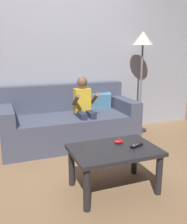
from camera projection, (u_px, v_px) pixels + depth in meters
The scene contains 8 objects.
ground_plane at pixel (98, 180), 2.54m from camera, with size 9.59×9.59×0.00m, color olive.
wall_back at pixel (58, 52), 3.64m from camera, with size 4.80×0.05×2.50m, color #999EA8.
couch at pixel (69, 123), 3.53m from camera, with size 1.82×0.80×0.79m.
person_seated_on_couch at pixel (84, 107), 3.37m from camera, with size 0.31×0.38×0.93m.
coffee_table at pixel (114, 156), 2.30m from camera, with size 0.79×0.53×0.41m.
game_remote_black_near_edge at pixel (137, 146), 2.31m from camera, with size 0.14×0.08×0.03m.
nunchuk_red at pixel (119, 142), 2.39m from camera, with size 0.10×0.06×0.05m.
floor_lamp at pixel (143, 46), 3.78m from camera, with size 0.32×0.32×1.54m.
Camera 1 is at (-0.86, -2.13, 1.28)m, focal length 40.39 mm.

